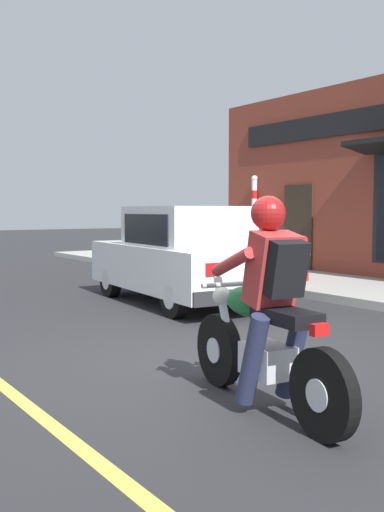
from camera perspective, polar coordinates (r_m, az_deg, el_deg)
The scene contains 5 objects.
ground_plane at distance 5.93m, azimuth 0.76°, elevation -10.38°, with size 80.00×80.00×0.00m, color #2B2B2D.
sidewalk_curb at distance 11.65m, azimuth 13.79°, elevation -2.84°, with size 2.60×22.00×0.14m, color #ADAAA3.
motorcycle_with_rider at distance 4.55m, azimuth 7.07°, elevation -6.23°, with size 0.63×2.02×1.62m.
car_hatchback at distance 9.66m, azimuth -1.03°, elevation -0.04°, with size 1.95×3.90×1.57m.
fire_hydrant at distance 11.82m, azimuth 10.49°, elevation -0.24°, with size 0.36×0.24×0.88m.
Camera 1 is at (-3.31, -4.69, 1.51)m, focal length 42.00 mm.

